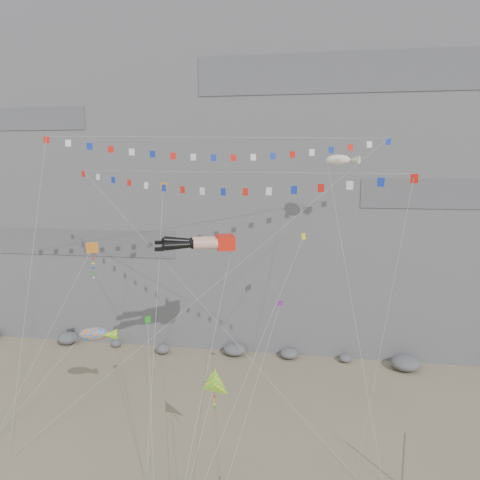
{
  "coord_description": "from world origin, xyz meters",
  "views": [
    {
      "loc": [
        8.47,
        -31.62,
        20.8
      ],
      "look_at": [
        1.86,
        9.0,
        14.24
      ],
      "focal_mm": 35.0,
      "sensor_mm": 36.0,
      "label": 1
    }
  ],
  "objects": [
    {
      "name": "small_kite_d",
      "position": [
        7.36,
        9.19,
        14.36
      ],
      "size": [
        6.68,
        17.3,
        22.89
      ],
      "color": "yellow",
      "rests_on": "ground"
    },
    {
      "name": "fish_windsock",
      "position": [
        -8.59,
        1.31,
        7.66
      ],
      "size": [
        8.43,
        7.11,
        11.66
      ],
      "color": "orange",
      "rests_on": "ground"
    },
    {
      "name": "ground",
      "position": [
        0.0,
        0.0,
        0.0
      ],
      "size": [
        120.0,
        120.0,
        0.0
      ],
      "primitive_type": "plane",
      "color": "gray",
      "rests_on": "ground"
    },
    {
      "name": "delta_kite",
      "position": [
        2.14,
        -3.35,
        6.48
      ],
      "size": [
        2.42,
        4.5,
        8.17
      ],
      "color": "yellow",
      "rests_on": "ground"
    },
    {
      "name": "legs_kite",
      "position": [
        -0.53,
        5.09,
        14.55
      ],
      "size": [
        6.66,
        16.0,
        20.71
      ],
      "rotation": [
        0.0,
        0.0,
        0.33
      ],
      "color": "red",
      "rests_on": "ground"
    },
    {
      "name": "blimp_windsock",
      "position": [
        10.35,
        11.95,
        21.24
      ],
      "size": [
        4.89,
        15.75,
        25.89
      ],
      "color": "white",
      "rests_on": "ground"
    },
    {
      "name": "flag_banner_lower",
      "position": [
        0.67,
        3.34,
        20.29
      ],
      "size": [
        27.1,
        11.68,
        23.68
      ],
      "color": "red",
      "rests_on": "ground"
    },
    {
      "name": "small_kite_a",
      "position": [
        -4.75,
        7.82,
        18.71
      ],
      "size": [
        3.41,
        14.03,
        23.37
      ],
      "color": "orange",
      "rests_on": "ground"
    },
    {
      "name": "anchor_pole_right",
      "position": [
        14.49,
        -2.64,
        1.93
      ],
      "size": [
        0.12,
        0.12,
        3.87
      ],
      "primitive_type": "cylinder",
      "color": "gray",
      "rests_on": "ground"
    },
    {
      "name": "harlequin_kite",
      "position": [
        -8.87,
        2.25,
        14.36
      ],
      "size": [
        6.86,
        7.25,
        16.7
      ],
      "color": "red",
      "rests_on": "ground"
    },
    {
      "name": "talus_boulders",
      "position": [
        0.0,
        17.0,
        0.6
      ],
      "size": [
        60.0,
        3.0,
        1.2
      ],
      "primitive_type": null,
      "color": "slate",
      "rests_on": "ground"
    },
    {
      "name": "small_kite_c",
      "position": [
        -3.93,
        0.89,
        9.06
      ],
      "size": [
        4.15,
        9.67,
        13.3
      ],
      "color": "#1AA219",
      "rests_on": "ground"
    },
    {
      "name": "small_kite_b",
      "position": [
        5.72,
        5.13,
        9.43
      ],
      "size": [
        3.3,
        11.84,
        15.06
      ],
      "color": "purple",
      "rests_on": "ground"
    },
    {
      "name": "cliff",
      "position": [
        0.0,
        32.0,
        25.0
      ],
      "size": [
        80.0,
        28.0,
        50.0
      ],
      "primitive_type": "cube",
      "color": "slate",
      "rests_on": "ground"
    },
    {
      "name": "flag_banner_upper",
      "position": [
        0.73,
        7.2,
        23.09
      ],
      "size": [
        27.48,
        15.13,
        29.09
      ],
      "color": "red",
      "rests_on": "ground"
    }
  ]
}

